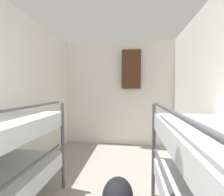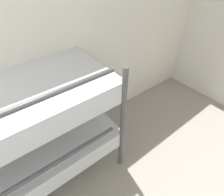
# 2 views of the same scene
# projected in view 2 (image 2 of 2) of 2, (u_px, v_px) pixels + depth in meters

# --- Properties ---
(wall_left) EXTENTS (0.06, 4.21, 2.53)m
(wall_left) POSITION_uv_depth(u_px,v_px,m) (42.00, 30.00, 1.41)
(wall_left) COLOR silver
(wall_left) RESTS_ON ground_plane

